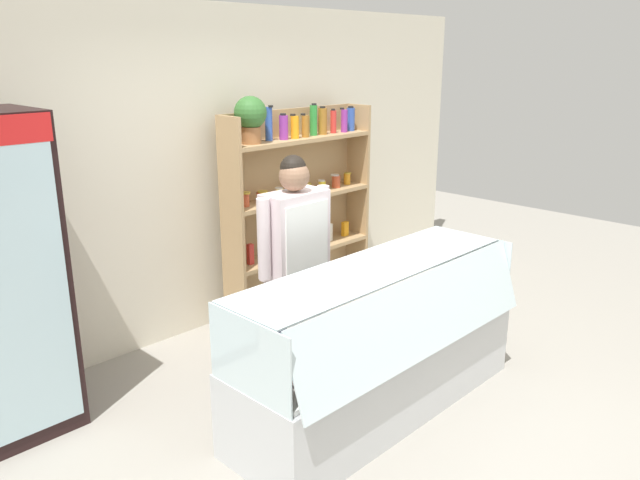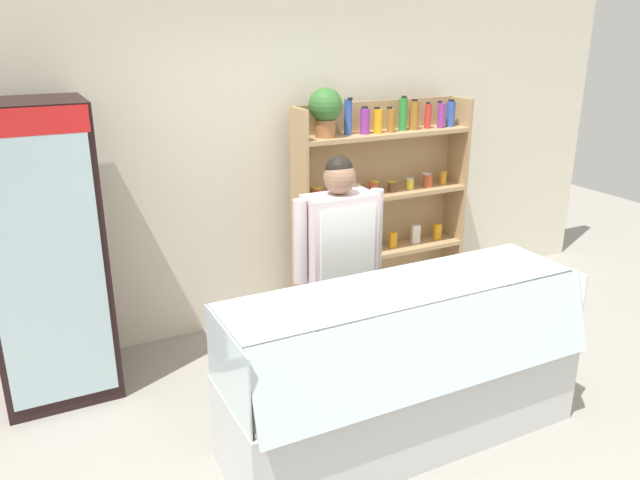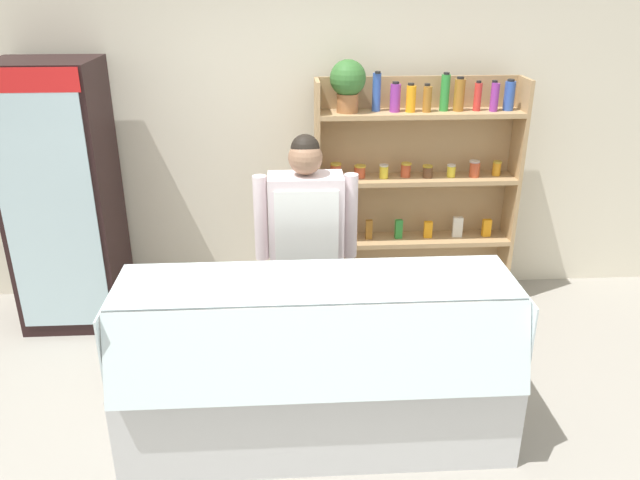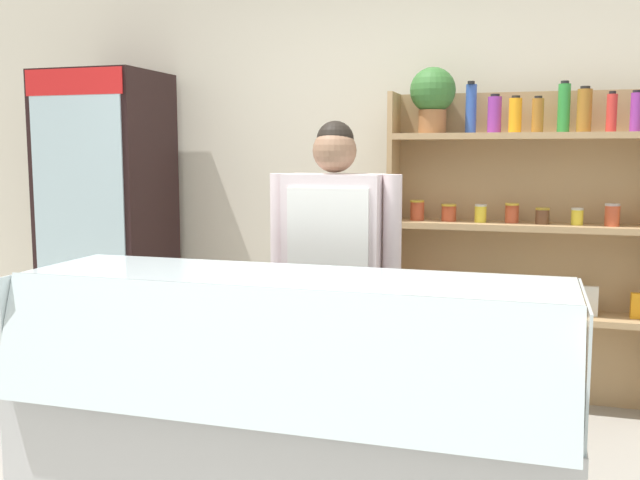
{
  "view_description": "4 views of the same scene",
  "coord_description": "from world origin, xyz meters",
  "px_view_note": "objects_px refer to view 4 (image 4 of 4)",
  "views": [
    {
      "loc": [
        -3.01,
        -2.32,
        2.31
      ],
      "look_at": [
        0.12,
        0.74,
        0.99
      ],
      "focal_mm": 35.0,
      "sensor_mm": 36.0,
      "label": 1
    },
    {
      "loc": [
        -2.01,
        -2.69,
        2.44
      ],
      "look_at": [
        -0.36,
        0.55,
        1.17
      ],
      "focal_mm": 35.0,
      "sensor_mm": 36.0,
      "label": 2
    },
    {
      "loc": [
        -0.24,
        -2.97,
        2.54
      ],
      "look_at": [
        -0.03,
        0.52,
        1.05
      ],
      "focal_mm": 35.0,
      "sensor_mm": 36.0,
      "label": 3
    },
    {
      "loc": [
        0.83,
        -2.58,
        1.49
      ],
      "look_at": [
        -0.06,
        0.36,
        1.11
      ],
      "focal_mm": 40.0,
      "sensor_mm": 36.0,
      "label": 4
    }
  ],
  "objects_px": {
    "drinks_fridge": "(108,225)",
    "shelving_unit": "(516,216)",
    "shop_clerk": "(334,257)",
    "deli_display_case": "(288,446)"
  },
  "relations": [
    {
      "from": "drinks_fridge",
      "to": "shop_clerk",
      "type": "distance_m",
      "value": 1.94
    },
    {
      "from": "drinks_fridge",
      "to": "shop_clerk",
      "type": "relative_size",
      "value": 1.22
    },
    {
      "from": "deli_display_case",
      "to": "shop_clerk",
      "type": "height_order",
      "value": "shop_clerk"
    },
    {
      "from": "drinks_fridge",
      "to": "deli_display_case",
      "type": "bearing_deg",
      "value": -40.2
    },
    {
      "from": "drinks_fridge",
      "to": "shelving_unit",
      "type": "xyz_separation_m",
      "value": [
        2.62,
        0.16,
        0.12
      ]
    },
    {
      "from": "drinks_fridge",
      "to": "shelving_unit",
      "type": "height_order",
      "value": "drinks_fridge"
    },
    {
      "from": "shelving_unit",
      "to": "deli_display_case",
      "type": "height_order",
      "value": "shelving_unit"
    },
    {
      "from": "drinks_fridge",
      "to": "deli_display_case",
      "type": "xyz_separation_m",
      "value": [
        1.8,
        -1.52,
        -0.69
      ]
    },
    {
      "from": "shop_clerk",
      "to": "shelving_unit",
      "type": "bearing_deg",
      "value": 47.85
    },
    {
      "from": "drinks_fridge",
      "to": "shop_clerk",
      "type": "height_order",
      "value": "drinks_fridge"
    }
  ]
}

